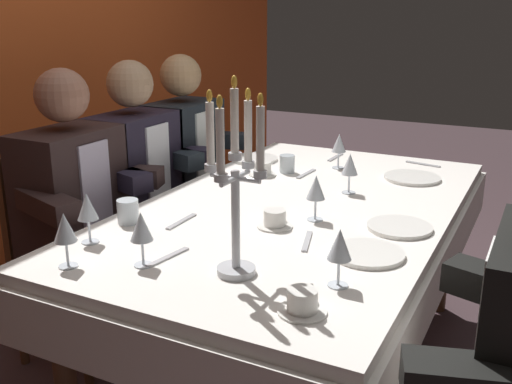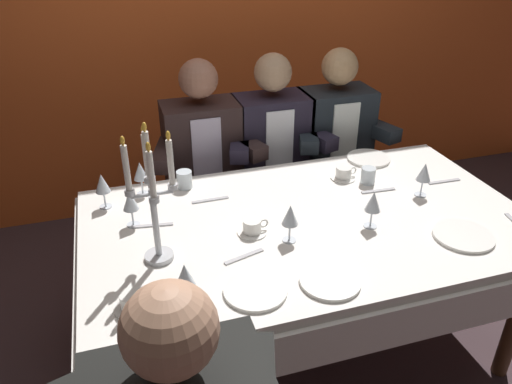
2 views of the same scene
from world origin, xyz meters
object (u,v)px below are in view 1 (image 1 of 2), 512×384
wine_glass_0 (340,246)px  wine_glass_5 (141,228)px  dinner_plate_3 (399,227)px  water_tumbler_0 (128,211)px  dinner_plate_0 (254,159)px  dinner_plate_1 (367,253)px  coffee_cup_2 (302,302)px  seated_diner_1 (70,194)px  wine_glass_2 (339,144)px  coffee_cup_0 (275,219)px  wine_glass_4 (316,189)px  wine_glass_6 (87,208)px  dining_table (298,233)px  seated_diner_3 (183,152)px  water_tumbler_1 (287,164)px  coffee_cup_1 (263,169)px  seated_diner_2 (134,170)px  wine_glass_3 (65,229)px  candelabra (235,186)px  wine_glass_1 (350,166)px  dinner_plate_2 (412,178)px

wine_glass_0 → wine_glass_5: bearing=103.3°
dinner_plate_3 → water_tumbler_0: 0.93m
dinner_plate_0 → dinner_plate_1: bearing=-136.7°
coffee_cup_2 → seated_diner_1: (0.49, 1.22, -0.03)m
dinner_plate_1 → dinner_plate_3: size_ratio=1.02×
wine_glass_5 → dinner_plate_1: bearing=-56.8°
dinner_plate_0 → wine_glass_2: (0.04, -0.42, 0.11)m
wine_glass_2 → coffee_cup_0: wine_glass_2 is taller
wine_glass_4 → wine_glass_6: size_ratio=1.00×
dining_table → wine_glass_2: (0.58, 0.05, 0.23)m
wine_glass_6 → seated_diner_3: (1.19, 0.45, -0.12)m
wine_glass_0 → seated_diner_1: (0.31, 1.25, -0.12)m
water_tumbler_1 → coffee_cup_1: (-0.09, 0.08, -0.01)m
dinner_plate_1 → wine_glass_2: bearing=24.4°
dining_table → water_tumbler_1: 0.49m
coffee_cup_2 → coffee_cup_0: bearing=31.7°
coffee_cup_2 → dinner_plate_1: bearing=-5.6°
water_tumbler_0 → coffee_cup_0: size_ratio=0.64×
dinner_plate_1 → water_tumbler_0: bearing=96.9°
wine_glass_0 → wine_glass_2: bearing=19.4°
dinner_plate_3 → seated_diner_2: size_ratio=0.18×
coffee_cup_0 → coffee_cup_2: same height
seated_diner_2 → dining_table: bearing=-98.4°
dinner_plate_1 → wine_glass_3: size_ratio=1.37×
candelabra → wine_glass_0: size_ratio=3.36×
dinner_plate_0 → wine_glass_1: 0.67m
seated_diner_1 → wine_glass_1: bearing=-63.3°
wine_glass_0 → coffee_cup_1: bearing=36.7°
dinner_plate_0 → water_tumbler_0: (-0.99, -0.02, 0.03)m
candelabra → coffee_cup_0: 0.46m
wine_glass_0 → seated_diner_1: 1.30m
coffee_cup_1 → wine_glass_3: bearing=176.9°
dinner_plate_1 → wine_glass_4: size_ratio=1.37×
dinner_plate_1 → seated_diner_2: size_ratio=0.18×
dinner_plate_2 → seated_diner_1: seated_diner_1 is taller
wine_glass_4 → water_tumbler_1: size_ratio=2.03×
dinner_plate_0 → water_tumbler_1: water_tumbler_1 is taller
water_tumbler_1 → wine_glass_4: bearing=-147.0°
wine_glass_2 → wine_glass_3: same height
wine_glass_0 → seated_diner_3: 1.69m
wine_glass_2 → seated_diner_1: seated_diner_1 is taller
wine_glass_2 → coffee_cup_0: 0.85m
wine_glass_4 → wine_glass_5: size_ratio=1.00×
wine_glass_6 → water_tumbler_1: wine_glass_6 is taller
wine_glass_5 → seated_diner_2: 1.11m
water_tumbler_1 → wine_glass_1: bearing=-116.6°
seated_diner_3 → coffee_cup_1: bearing=-110.8°
dinner_plate_2 → wine_glass_5: bearing=159.0°
dinner_plate_3 → water_tumbler_0: water_tumbler_0 is taller
dinner_plate_3 → wine_glass_6: bearing=123.8°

